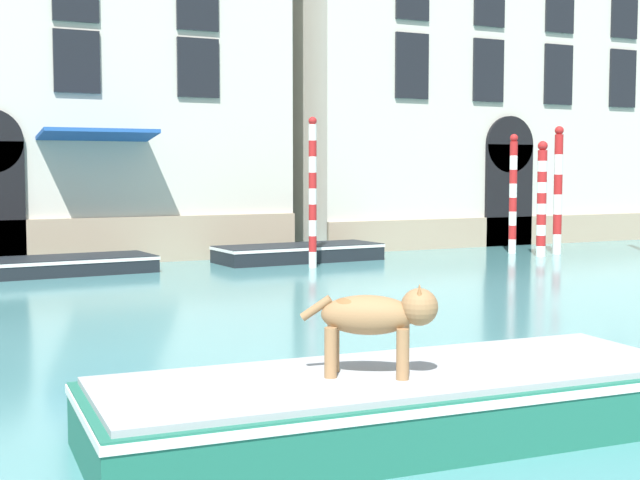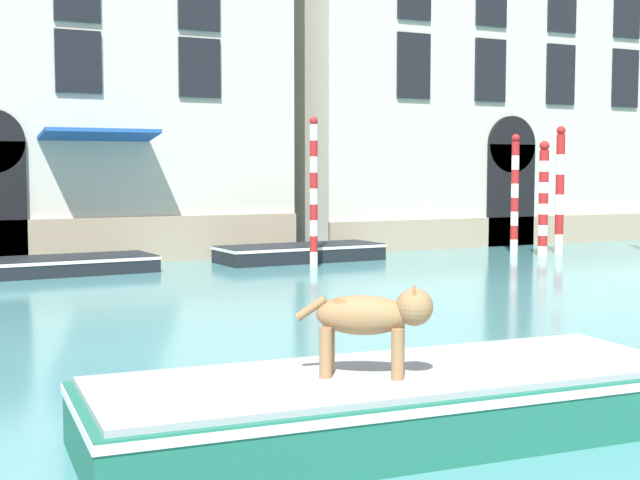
{
  "view_description": "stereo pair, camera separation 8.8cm",
  "coord_description": "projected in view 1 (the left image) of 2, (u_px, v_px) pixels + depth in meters",
  "views": [
    {
      "loc": [
        -6.09,
        -2.46,
        2.62
      ],
      "look_at": [
        1.71,
        13.41,
        1.2
      ],
      "focal_mm": 50.0,
      "sensor_mm": 36.0,
      "label": 1
    },
    {
      "loc": [
        -6.01,
        -2.5,
        2.62
      ],
      "look_at": [
        1.71,
        13.41,
        1.2
      ],
      "focal_mm": 50.0,
      "sensor_mm": 36.0,
      "label": 2
    }
  ],
  "objects": [
    {
      "name": "mooring_pole_3",
      "position": [
        558.0,
        190.0,
        27.26
      ],
      "size": [
        0.27,
        0.27,
        3.92
      ],
      "color": "white",
      "rests_on": "ground_plane"
    },
    {
      "name": "palazzo_right",
      "position": [
        472.0,
        54.0,
        32.85
      ],
      "size": [
        14.93,
        6.13,
        13.69
      ],
      "color": "beige",
      "rests_on": "ground_plane"
    },
    {
      "name": "dog_on_deck",
      "position": [
        377.0,
        317.0,
        8.41
      ],
      "size": [
        1.15,
        0.84,
        0.87
      ],
      "rotation": [
        0.0,
        0.0,
        -0.57
      ],
      "color": "#997047",
      "rests_on": "boat_foreground"
    },
    {
      "name": "boat_foreground",
      "position": [
        400.0,
        402.0,
        8.68
      ],
      "size": [
        6.2,
        2.46,
        0.65
      ],
      "rotation": [
        0.0,
        0.0,
        -0.06
      ],
      "color": "#1E6651",
      "rests_on": "ground_plane"
    },
    {
      "name": "boat_moored_far",
      "position": [
        299.0,
        252.0,
        25.25
      ],
      "size": [
        4.8,
        1.96,
        0.47
      ],
      "rotation": [
        0.0,
        0.0,
        0.05
      ],
      "color": "black",
      "rests_on": "ground_plane"
    },
    {
      "name": "boat_moored_near_palazzo",
      "position": [
        46.0,
        266.0,
        22.01
      ],
      "size": [
        5.36,
        2.16,
        0.42
      ],
      "rotation": [
        0.0,
        0.0,
        0.06
      ],
      "color": "black",
      "rests_on": "ground_plane"
    },
    {
      "name": "mooring_pole_0",
      "position": [
        513.0,
        193.0,
        27.53
      ],
      "size": [
        0.25,
        0.25,
        3.68
      ],
      "color": "white",
      "rests_on": "ground_plane"
    },
    {
      "name": "mooring_pole_2",
      "position": [
        542.0,
        198.0,
        26.47
      ],
      "size": [
        0.29,
        0.29,
        3.44
      ],
      "color": "white",
      "rests_on": "ground_plane"
    },
    {
      "name": "mooring_pole_4",
      "position": [
        313.0,
        192.0,
        23.49
      ],
      "size": [
        0.22,
        0.22,
        3.98
      ],
      "color": "white",
      "rests_on": "ground_plane"
    },
    {
      "name": "palazzo_left",
      "position": [
        56.0,
        27.0,
        26.28
      ],
      "size": [
        12.67,
        7.4,
        13.65
      ],
      "color": "beige",
      "rests_on": "ground_plane"
    }
  ]
}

